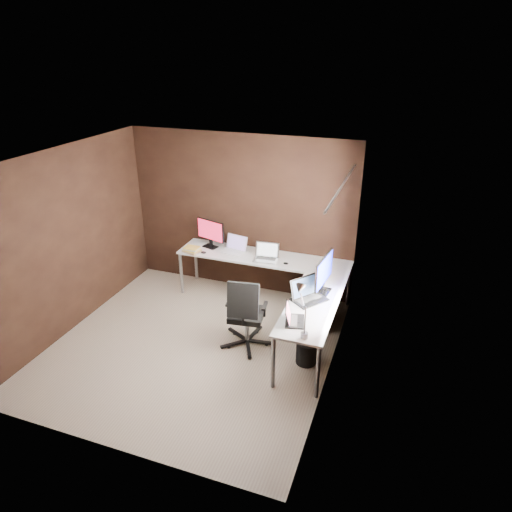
# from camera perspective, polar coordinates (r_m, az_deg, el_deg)

# --- Properties ---
(room) EXTENTS (3.60, 3.60, 2.50)m
(room) POSITION_cam_1_polar(r_m,az_deg,el_deg) (5.53, -5.10, -0.67)
(room) COLOR tan
(room) RESTS_ON ground
(desk) EXTENTS (2.65, 2.25, 0.73)m
(desk) POSITION_cam_1_polar(r_m,az_deg,el_deg) (6.45, 2.71, -2.58)
(desk) COLOR white
(desk) RESTS_ON ground
(drawer_pedestal) EXTENTS (0.42, 0.50, 0.60)m
(drawer_pedestal) POSITION_cam_1_polar(r_m,az_deg,el_deg) (6.61, 7.81, -5.83)
(drawer_pedestal) COLOR white
(drawer_pedestal) RESTS_ON ground
(monitor_left) EXTENTS (0.50, 0.21, 0.45)m
(monitor_left) POSITION_cam_1_polar(r_m,az_deg,el_deg) (7.19, -5.72, 3.01)
(monitor_left) COLOR black
(monitor_left) RESTS_ON desk
(monitor_right) EXTENTS (0.17, 0.62, 0.50)m
(monitor_right) POSITION_cam_1_polar(r_m,az_deg,el_deg) (5.88, 8.48, -2.01)
(monitor_right) COLOR black
(monitor_right) RESTS_ON desk
(laptop_white) EXTENTS (0.40, 0.32, 0.24)m
(laptop_white) POSITION_cam_1_polar(r_m,az_deg,el_deg) (7.08, -2.66, 0.99)
(laptop_white) COLOR white
(laptop_white) RESTS_ON desk
(laptop_silver) EXTENTS (0.38, 0.28, 0.24)m
(laptop_silver) POSITION_cam_1_polar(r_m,az_deg,el_deg) (6.82, 1.29, 0.03)
(laptop_silver) COLOR silver
(laptop_silver) RESTS_ON desk
(laptop_black_big) EXTENTS (0.49, 0.51, 0.28)m
(laptop_black_big) POSITION_cam_1_polar(r_m,az_deg,el_deg) (5.80, 6.46, -4.84)
(laptop_black_big) COLOR black
(laptop_black_big) RESTS_ON desk
(laptop_black_small) EXTENTS (0.28, 0.35, 0.21)m
(laptop_black_small) POSITION_cam_1_polar(r_m,az_deg,el_deg) (5.34, 4.56, -7.76)
(laptop_black_small) COLOR black
(laptop_black_small) RESTS_ON desk
(book_stack) EXTENTS (0.28, 0.25, 0.08)m
(book_stack) POSITION_cam_1_polar(r_m,az_deg,el_deg) (7.13, -8.04, 0.81)
(book_stack) COLOR tan
(book_stack) RESTS_ON desk
(mouse_left) EXTENTS (0.10, 0.07, 0.03)m
(mouse_left) POSITION_cam_1_polar(r_m,az_deg,el_deg) (7.06, -6.58, 0.45)
(mouse_left) COLOR black
(mouse_left) RESTS_ON desk
(mouse_corner) EXTENTS (0.09, 0.08, 0.03)m
(mouse_corner) POSITION_cam_1_polar(r_m,az_deg,el_deg) (6.68, 3.75, -0.93)
(mouse_corner) COLOR black
(mouse_corner) RESTS_ON desk
(desk_lamp) EXTENTS (0.19, 0.23, 0.61)m
(desk_lamp) POSITION_cam_1_polar(r_m,az_deg,el_deg) (4.97, 5.68, -5.96)
(desk_lamp) COLOR slate
(desk_lamp) RESTS_ON desk
(office_chair) EXTENTS (0.57, 0.57, 1.02)m
(office_chair) POSITION_cam_1_polar(r_m,az_deg,el_deg) (6.06, -1.22, -8.70)
(office_chair) COLOR black
(office_chair) RESTS_ON ground
(wastebasket) EXTENTS (0.26, 0.26, 0.30)m
(wastebasket) POSITION_cam_1_polar(r_m,az_deg,el_deg) (5.87, 6.31, -11.89)
(wastebasket) COLOR black
(wastebasket) RESTS_ON ground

